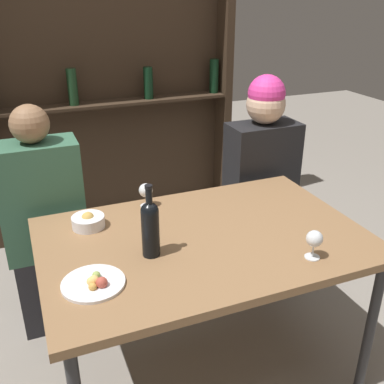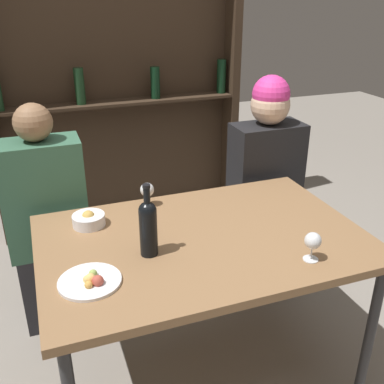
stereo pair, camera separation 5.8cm
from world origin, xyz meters
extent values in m
plane|color=gray|center=(0.00, 0.00, 0.00)|extent=(10.00, 10.00, 0.00)
cube|color=olive|center=(0.00, 0.00, 0.72)|extent=(1.37, 0.90, 0.04)
cylinder|color=#2D2D30|center=(0.62, -0.39, 0.35)|extent=(0.04, 0.04, 0.71)
cylinder|color=#2D2D30|center=(-0.62, 0.39, 0.35)|extent=(0.04, 0.04, 0.71)
cylinder|color=#2D2D30|center=(0.62, 0.39, 0.35)|extent=(0.04, 0.04, 0.71)
cube|color=#38281C|center=(0.00, 1.75, 1.15)|extent=(1.76, 0.02, 2.29)
cube|color=#38281C|center=(0.88, 1.64, 1.15)|extent=(0.06, 0.18, 2.29)
cube|color=#38281C|center=(0.00, 1.64, 0.95)|extent=(1.68, 0.18, 0.02)
cylinder|color=#19381E|center=(-0.27, 1.64, 1.08)|extent=(0.07, 0.07, 0.25)
cylinder|color=black|center=(0.27, 1.64, 1.07)|extent=(0.07, 0.07, 0.23)
cylinder|color=black|center=(0.79, 1.65, 1.09)|extent=(0.07, 0.07, 0.25)
cylinder|color=black|center=(-0.25, -0.05, 0.84)|extent=(0.07, 0.07, 0.19)
sphere|color=black|center=(-0.25, -0.05, 0.93)|extent=(0.07, 0.07, 0.07)
cylinder|color=black|center=(-0.25, -0.05, 0.98)|extent=(0.03, 0.03, 0.10)
cylinder|color=black|center=(-0.25, -0.05, 1.03)|extent=(0.03, 0.03, 0.01)
cylinder|color=silver|center=(-0.14, 0.37, 0.74)|extent=(0.06, 0.06, 0.00)
cylinder|color=silver|center=(-0.14, 0.37, 0.78)|extent=(0.01, 0.01, 0.06)
sphere|color=silver|center=(-0.14, 0.37, 0.83)|extent=(0.07, 0.07, 0.07)
cylinder|color=silver|center=(0.33, -0.31, 0.74)|extent=(0.06, 0.06, 0.00)
cylinder|color=silver|center=(0.33, -0.31, 0.78)|extent=(0.01, 0.01, 0.06)
sphere|color=silver|center=(0.33, -0.31, 0.83)|extent=(0.07, 0.07, 0.07)
cylinder|color=white|center=(-0.50, -0.16, 0.75)|extent=(0.23, 0.23, 0.01)
sphere|color=#B74C3D|center=(-0.47, -0.20, 0.77)|extent=(0.04, 0.04, 0.04)
sphere|color=#E5BC66|center=(-0.50, -0.17, 0.76)|extent=(0.04, 0.04, 0.04)
sphere|color=#E5BC66|center=(-0.51, -0.17, 0.76)|extent=(0.03, 0.03, 0.03)
sphere|color=gold|center=(-0.51, -0.20, 0.76)|extent=(0.03, 0.03, 0.03)
sphere|color=#99B256|center=(-0.48, -0.14, 0.76)|extent=(0.03, 0.03, 0.03)
cylinder|color=white|center=(-0.44, 0.27, 0.77)|extent=(0.14, 0.14, 0.05)
sphere|color=gold|center=(-0.44, 0.27, 0.78)|extent=(0.06, 0.06, 0.06)
cube|color=#26262B|center=(-0.61, 0.62, 0.23)|extent=(0.36, 0.22, 0.45)
cube|color=#38664C|center=(-0.61, 0.62, 0.75)|extent=(0.40, 0.22, 0.59)
sphere|color=#8C6647|center=(-0.61, 0.62, 1.13)|extent=(0.18, 0.18, 0.18)
cube|color=#26262B|center=(0.64, 0.62, 0.23)|extent=(0.37, 0.22, 0.45)
cube|color=black|center=(0.64, 0.62, 0.73)|extent=(0.41, 0.22, 0.55)
sphere|color=beige|center=(0.64, 0.62, 1.11)|extent=(0.22, 0.22, 0.22)
sphere|color=#EA3893|center=(0.64, 0.62, 1.17)|extent=(0.21, 0.21, 0.21)
camera|label=1|loc=(-0.67, -1.51, 1.70)|focal=42.00mm
camera|label=2|loc=(-0.61, -1.53, 1.70)|focal=42.00mm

